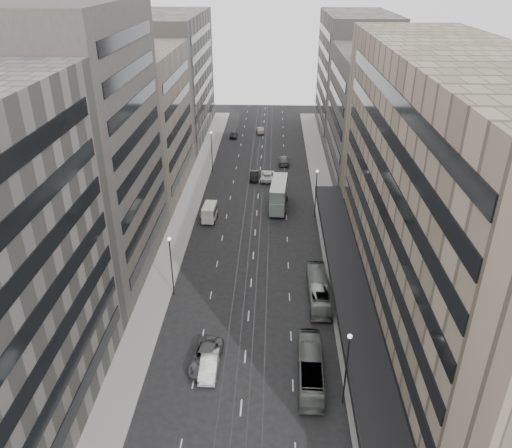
# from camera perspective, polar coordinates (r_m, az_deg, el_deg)

# --- Properties ---
(ground) EXTENTS (220.00, 220.00, 0.00)m
(ground) POSITION_cam_1_polar(r_m,az_deg,el_deg) (54.60, -1.31, -15.59)
(ground) COLOR black
(ground) RESTS_ON ground
(sidewalk_right) EXTENTS (4.00, 125.00, 0.15)m
(sidewalk_right) POSITION_cam_1_polar(r_m,az_deg,el_deg) (86.32, 8.11, 1.61)
(sidewalk_right) COLOR gray
(sidewalk_right) RESTS_ON ground
(sidewalk_left) EXTENTS (4.00, 125.00, 0.15)m
(sidewalk_left) POSITION_cam_1_polar(r_m,az_deg,el_deg) (87.06, -7.80, 1.87)
(sidewalk_left) COLOR gray
(sidewalk_left) RESTS_ON ground
(department_store) EXTENTS (19.20, 60.00, 30.00)m
(department_store) POSITION_cam_1_polar(r_m,az_deg,el_deg) (56.03, 21.51, 1.95)
(department_store) COLOR gray
(department_store) RESTS_ON ground
(building_right_mid) EXTENTS (15.00, 28.00, 24.00)m
(building_right_mid) POSITION_cam_1_polar(r_m,az_deg,el_deg) (97.10, 13.50, 11.60)
(building_right_mid) COLOR #443F3B
(building_right_mid) RESTS_ON ground
(building_right_far) EXTENTS (15.00, 32.00, 28.00)m
(building_right_far) POSITION_cam_1_polar(r_m,az_deg,el_deg) (125.47, 11.16, 16.24)
(building_right_far) COLOR slate
(building_right_far) RESTS_ON ground
(building_left_b) EXTENTS (15.00, 26.00, 34.00)m
(building_left_b) POSITION_cam_1_polar(r_m,az_deg,el_deg) (66.76, -19.43, 8.20)
(building_left_b) COLOR #443F3B
(building_left_b) RESTS_ON ground
(building_left_c) EXTENTS (15.00, 28.00, 25.00)m
(building_left_c) POSITION_cam_1_polar(r_m,az_deg,el_deg) (92.56, -13.37, 11.18)
(building_left_c) COLOR #796B5E
(building_left_c) RESTS_ON ground
(building_left_d) EXTENTS (15.00, 38.00, 28.00)m
(building_left_d) POSITION_cam_1_polar(r_m,az_deg,el_deg) (123.49, -9.60, 16.20)
(building_left_d) COLOR slate
(building_left_d) RESTS_ON ground
(lamp_right_near) EXTENTS (0.44, 0.44, 8.32)m
(lamp_right_near) POSITION_cam_1_polar(r_m,az_deg,el_deg) (47.85, 10.37, -15.17)
(lamp_right_near) COLOR #262628
(lamp_right_near) RESTS_ON ground
(lamp_right_far) EXTENTS (0.44, 0.44, 8.32)m
(lamp_right_far) POSITION_cam_1_polar(r_m,az_deg,el_deg) (81.72, 6.89, 4.12)
(lamp_right_far) COLOR #262628
(lamp_right_far) RESTS_ON ground
(lamp_left_near) EXTENTS (0.44, 0.44, 8.32)m
(lamp_left_near) POSITION_cam_1_polar(r_m,az_deg,el_deg) (62.19, -9.70, -4.03)
(lamp_left_near) COLOR #262628
(lamp_left_near) RESTS_ON ground
(lamp_left_far) EXTENTS (0.44, 0.44, 8.32)m
(lamp_left_far) POSITION_cam_1_polar(r_m,az_deg,el_deg) (100.88, -5.10, 8.78)
(lamp_left_far) COLOR #262628
(lamp_left_far) RESTS_ON ground
(bus_near) EXTENTS (2.64, 10.08, 2.79)m
(bus_near) POSITION_cam_1_polar(r_m,az_deg,el_deg) (52.30, 6.23, -16.05)
(bus_near) COLOR slate
(bus_near) RESTS_ON ground
(bus_far) EXTENTS (2.45, 10.21, 2.84)m
(bus_far) POSITION_cam_1_polar(r_m,az_deg,el_deg) (63.03, 7.10, -7.46)
(bus_far) COLOR gray
(bus_far) RESTS_ON ground
(double_decker) EXTENTS (3.30, 9.11, 4.90)m
(double_decker) POSITION_cam_1_polar(r_m,az_deg,el_deg) (85.18, 2.60, 3.41)
(double_decker) COLOR gray
(double_decker) RESTS_ON ground
(panel_van) EXTENTS (2.35, 4.47, 2.75)m
(panel_van) POSITION_cam_1_polar(r_m,az_deg,el_deg) (81.72, -5.32, 1.36)
(panel_van) COLOR silver
(panel_van) RESTS_ON ground
(sedan_1) EXTENTS (1.76, 5.00, 1.65)m
(sedan_1) POSITION_cam_1_polar(r_m,az_deg,el_deg) (53.39, -5.39, -15.74)
(sedan_1) COLOR silver
(sedan_1) RESTS_ON ground
(sedan_2) EXTENTS (3.48, 6.36, 1.69)m
(sedan_2) POSITION_cam_1_polar(r_m,az_deg,el_deg) (54.23, -5.76, -14.90)
(sedan_2) COLOR #4F4F52
(sedan_2) RESTS_ON ground
(sedan_4) EXTENTS (2.26, 4.87, 1.62)m
(sedan_4) POSITION_cam_1_polar(r_m,az_deg,el_deg) (84.51, -5.65, 1.73)
(sedan_4) COLOR #B0A992
(sedan_4) RESTS_ON ground
(sedan_5) EXTENTS (1.68, 4.70, 1.54)m
(sedan_5) POSITION_cam_1_polar(r_m,az_deg,el_deg) (97.90, -0.22, 5.54)
(sedan_5) COLOR black
(sedan_5) RESTS_ON ground
(sedan_6) EXTENTS (2.84, 5.99, 1.65)m
(sedan_6) POSITION_cam_1_polar(r_m,az_deg,el_deg) (97.93, 1.33, 5.57)
(sedan_6) COLOR white
(sedan_6) RESTS_ON ground
(sedan_7) EXTENTS (2.28, 5.51, 1.59)m
(sedan_7) POSITION_cam_1_polar(r_m,az_deg,el_deg) (106.18, 3.17, 7.29)
(sedan_7) COLOR #5E5E61
(sedan_7) RESTS_ON ground
(sedan_8) EXTENTS (1.76, 4.19, 1.42)m
(sedan_8) POSITION_cam_1_polar(r_m,az_deg,el_deg) (123.50, -2.55, 10.17)
(sedan_8) COLOR #262629
(sedan_8) RESTS_ON ground
(sedan_9) EXTENTS (2.12, 4.65, 1.48)m
(sedan_9) POSITION_cam_1_polar(r_m,az_deg,el_deg) (127.02, 0.47, 10.71)
(sedan_9) COLOR #A69F8A
(sedan_9) RESTS_ON ground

